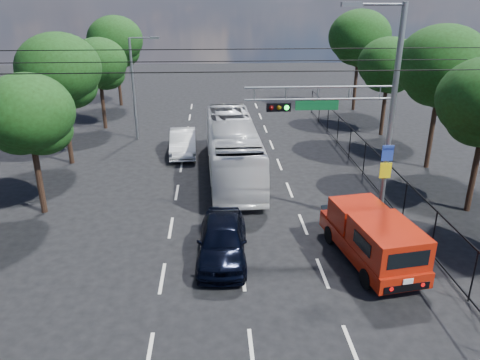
{
  "coord_description": "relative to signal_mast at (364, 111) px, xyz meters",
  "views": [
    {
      "loc": [
        -0.96,
        -10.83,
        9.83
      ],
      "look_at": [
        0.04,
        6.61,
        2.8
      ],
      "focal_mm": 35.0,
      "sensor_mm": 36.0,
      "label": 1
    }
  ],
  "objects": [
    {
      "name": "tree_left_e",
      "position": [
        -14.87,
        25.03,
        0.29
      ],
      "size": [
        4.92,
        4.92,
        7.99
      ],
      "color": "black",
      "rests_on": "ground"
    },
    {
      "name": "tree_left_c",
      "position": [
        -15.07,
        9.03,
        0.15
      ],
      "size": [
        4.8,
        4.8,
        7.8
      ],
      "color": "black",
      "rests_on": "ground"
    },
    {
      "name": "ground",
      "position": [
        -5.28,
        -7.99,
        -5.24
      ],
      "size": [
        120.0,
        120.0,
        0.0
      ],
      "primitive_type": "plane",
      "color": "black",
      "rests_on": "ground"
    },
    {
      "name": "utility_wires",
      "position": [
        -5.28,
        0.84,
        1.99
      ],
      "size": [
        22.0,
        5.04,
        0.74
      ],
      "color": "black",
      "rests_on": "ground"
    },
    {
      "name": "white_van",
      "position": [
        -8.28,
        10.41,
        -4.47
      ],
      "size": [
        1.82,
        4.73,
        1.54
      ],
      "primitive_type": "imported",
      "rotation": [
        0.0,
        0.0,
        0.04
      ],
      "color": "silver",
      "rests_on": "ground"
    },
    {
      "name": "red_pickup",
      "position": [
        -0.27,
        -3.31,
        -4.13
      ],
      "size": [
        2.88,
        5.83,
        2.08
      ],
      "color": "black",
      "rests_on": "ground"
    },
    {
      "name": "tree_right_c",
      "position": [
        6.53,
        7.03,
        0.49
      ],
      "size": [
        5.1,
        5.1,
        8.29
      ],
      "color": "black",
      "rests_on": "ground"
    },
    {
      "name": "fence_right",
      "position": [
        2.32,
        4.18,
        -4.21
      ],
      "size": [
        0.06,
        34.03,
        2.0
      ],
      "color": "black",
      "rests_on": "ground"
    },
    {
      "name": "signal_mast",
      "position": [
        0.0,
        0.0,
        0.0
      ],
      "size": [
        6.43,
        0.39,
        9.5
      ],
      "color": "slate",
      "rests_on": "ground"
    },
    {
      "name": "navy_hatchback",
      "position": [
        -6.02,
        -2.68,
        -4.44
      ],
      "size": [
        2.15,
        4.83,
        1.61
      ],
      "primitive_type": "imported",
      "rotation": [
        0.0,
        0.0,
        -0.05
      ],
      "color": "black",
      "rests_on": "ground"
    },
    {
      "name": "streetlight_left",
      "position": [
        -11.62,
        14.01,
        -1.3
      ],
      "size": [
        2.09,
        0.22,
        7.08
      ],
      "color": "slate",
      "rests_on": "ground"
    },
    {
      "name": "tree_left_d",
      "position": [
        -14.67,
        17.03,
        -0.52
      ],
      "size": [
        4.2,
        4.2,
        6.83
      ],
      "color": "black",
      "rests_on": "ground"
    },
    {
      "name": "white_bus",
      "position": [
        -5.23,
        6.53,
        -3.67
      ],
      "size": [
        3.0,
        11.38,
        3.15
      ],
      "primitive_type": "imported",
      "rotation": [
        0.0,
        0.0,
        0.03
      ],
      "color": "silver",
      "rests_on": "ground"
    },
    {
      "name": "tree_left_b",
      "position": [
        -14.47,
        2.03,
        -0.66
      ],
      "size": [
        4.08,
        4.08,
        6.63
      ],
      "color": "black",
      "rests_on": "ground"
    },
    {
      "name": "tree_right_d",
      "position": [
        6.13,
        14.03,
        -0.39
      ],
      "size": [
        4.32,
        4.32,
        7.02
      ],
      "color": "black",
      "rests_on": "ground"
    },
    {
      "name": "lane_markings",
      "position": [
        -5.28,
        6.01,
        -5.24
      ],
      "size": [
        6.12,
        38.0,
        0.01
      ],
      "color": "beige",
      "rests_on": "ground"
    },
    {
      "name": "tree_right_e",
      "position": [
        6.33,
        22.03,
        0.69
      ],
      "size": [
        5.28,
        5.28,
        8.58
      ],
      "color": "black",
      "rests_on": "ground"
    }
  ]
}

